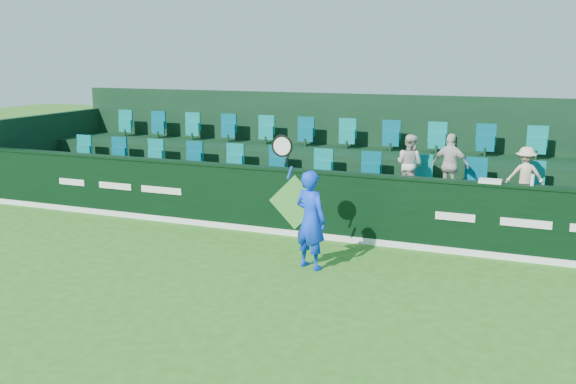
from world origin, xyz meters
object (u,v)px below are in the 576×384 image
at_px(towel, 490,181).
at_px(tennis_player, 310,219).
at_px(spectator_middle, 450,165).
at_px(drinks_bottle, 532,180).
at_px(spectator_right, 525,175).
at_px(spectator_left, 409,164).

bearing_deg(towel, tennis_player, -146.49).
xyz_separation_m(spectator_middle, drinks_bottle, (1.54, -1.12, 0.02)).
height_order(spectator_right, drinks_bottle, spectator_right).
distance_m(spectator_right, towel, 1.24).
height_order(spectator_middle, drinks_bottle, spectator_middle).
bearing_deg(spectator_middle, spectator_left, 10.72).
bearing_deg(tennis_player, spectator_middle, 57.40).
distance_m(tennis_player, spectator_left, 3.15).
height_order(tennis_player, spectator_left, tennis_player).
bearing_deg(spectator_middle, drinks_bottle, 154.72).
relative_size(towel, drinks_bottle, 1.93).
height_order(spectator_left, spectator_right, spectator_left).
xyz_separation_m(spectator_right, drinks_bottle, (0.15, -1.12, 0.12)).
bearing_deg(spectator_left, spectator_right, -156.35).
bearing_deg(towel, spectator_right, 64.20).
height_order(tennis_player, spectator_middle, tennis_player).
distance_m(spectator_middle, towel, 1.41).
bearing_deg(drinks_bottle, tennis_player, -152.17).
xyz_separation_m(spectator_left, spectator_right, (2.20, 0.00, -0.07)).
height_order(spectator_middle, towel, spectator_middle).
bearing_deg(spectator_middle, towel, 137.92).
xyz_separation_m(spectator_middle, towel, (0.85, -1.12, -0.05)).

